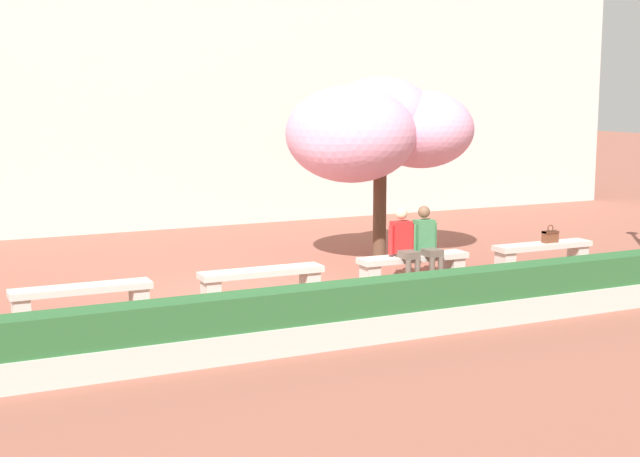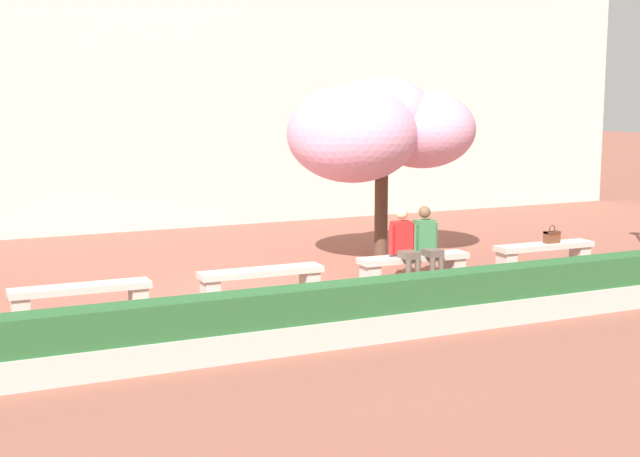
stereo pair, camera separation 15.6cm
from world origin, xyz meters
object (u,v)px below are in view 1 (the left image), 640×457
object	(u,v)px
stone_bench_east_end	(543,250)
cherry_tree_main	(378,129)
stone_bench_near_west	(81,295)
handbag	(550,236)
stone_bench_center	(262,278)
person_seated_right	(427,240)
stone_bench_near_east	(413,263)
person_seated_left	(404,242)

from	to	relation	value
stone_bench_east_end	cherry_tree_main	size ratio (longest dim) A/B	0.55
stone_bench_near_west	handbag	size ratio (longest dim) A/B	6.03
stone_bench_center	cherry_tree_main	world-z (taller)	cherry_tree_main
person_seated_right	stone_bench_center	bearing A→B (deg)	179.00
stone_bench_center	stone_bench_east_end	size ratio (longest dim) A/B	1.00
stone_bench_near_east	person_seated_right	distance (m)	0.46
stone_bench_center	cherry_tree_main	size ratio (longest dim) A/B	0.55
stone_bench_near_east	handbag	bearing A→B (deg)	-0.23
stone_bench_near_west	stone_bench_near_east	size ratio (longest dim) A/B	1.00
stone_bench_near_west	stone_bench_east_end	bearing A→B (deg)	0.00
stone_bench_center	person_seated_left	distance (m)	2.64
cherry_tree_main	stone_bench_east_end	bearing A→B (deg)	-36.95
person_seated_left	person_seated_right	size ratio (longest dim) A/B	1.00
stone_bench_near_east	person_seated_left	bearing A→B (deg)	-166.84
stone_bench_near_east	handbag	xyz separation A→B (m)	(3.00, -0.01, 0.27)
stone_bench_near_west	stone_bench_near_east	distance (m)	5.68
stone_bench_center	stone_bench_east_end	bearing A→B (deg)	0.00
stone_bench_center	person_seated_left	xyz separation A→B (m)	(2.61, -0.05, 0.39)
stone_bench_center	cherry_tree_main	xyz separation A→B (m)	(3.18, 1.88, 2.25)
stone_bench_center	stone_bench_east_end	xyz separation A→B (m)	(5.68, 0.00, 0.00)
stone_bench_center	stone_bench_near_east	xyz separation A→B (m)	(2.84, 0.00, 0.00)
stone_bench_center	person_seated_left	size ratio (longest dim) A/B	1.58
person_seated_right	stone_bench_near_west	bearing A→B (deg)	179.48
stone_bench_near_east	handbag	size ratio (longest dim) A/B	6.03
person_seated_left	handbag	bearing A→B (deg)	0.74
person_seated_left	handbag	xyz separation A→B (m)	(3.23, 0.04, -0.12)
handbag	cherry_tree_main	size ratio (longest dim) A/B	0.09
stone_bench_east_end	person_seated_left	xyz separation A→B (m)	(-3.07, -0.05, 0.39)
stone_bench_near_east	person_seated_left	distance (m)	0.45
stone_bench_east_end	person_seated_right	distance (m)	2.64
stone_bench_near_east	cherry_tree_main	size ratio (longest dim) A/B	0.55
stone_bench_near_west	person_seated_left	bearing A→B (deg)	-0.56
stone_bench_center	person_seated_right	bearing A→B (deg)	-1.00
stone_bench_near_west	stone_bench_east_end	world-z (taller)	same
person_seated_left	stone_bench_center	bearing A→B (deg)	178.82
stone_bench_near_east	stone_bench_east_end	world-z (taller)	same
stone_bench_near_east	person_seated_left	size ratio (longest dim) A/B	1.58
stone_bench_east_end	person_seated_left	distance (m)	3.09
person_seated_right	cherry_tree_main	world-z (taller)	cherry_tree_main
stone_bench_near_east	stone_bench_center	bearing A→B (deg)	180.00
stone_bench_east_end	person_seated_right	size ratio (longest dim) A/B	1.58
stone_bench_near_west	handbag	xyz separation A→B (m)	(8.67, -0.01, 0.27)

